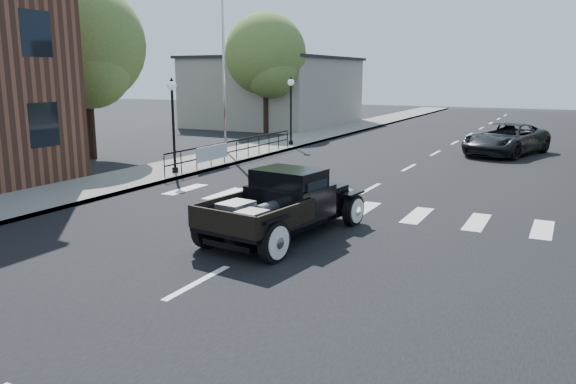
% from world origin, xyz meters
% --- Properties ---
extents(ground, '(120.00, 120.00, 0.00)m').
position_xyz_m(ground, '(0.00, 0.00, 0.00)').
color(ground, black).
rests_on(ground, ground).
extents(road, '(14.00, 80.00, 0.02)m').
position_xyz_m(road, '(0.00, 15.00, 0.01)').
color(road, black).
rests_on(road, ground).
extents(road_markings, '(12.00, 60.00, 0.06)m').
position_xyz_m(road_markings, '(0.00, 10.00, 0.00)').
color(road_markings, silver).
rests_on(road_markings, ground).
extents(sidewalk_left, '(3.00, 80.00, 0.15)m').
position_xyz_m(sidewalk_left, '(-8.50, 15.00, 0.07)').
color(sidewalk_left, gray).
rests_on(sidewalk_left, ground).
extents(low_building_left, '(10.00, 12.00, 5.00)m').
position_xyz_m(low_building_left, '(-15.00, 28.00, 2.50)').
color(low_building_left, '#A59D8A').
rests_on(low_building_left, ground).
extents(railing, '(0.08, 10.00, 1.00)m').
position_xyz_m(railing, '(-7.30, 10.00, 0.65)').
color(railing, black).
rests_on(railing, sidewalk_left).
extents(banner, '(0.04, 2.20, 0.60)m').
position_xyz_m(banner, '(-7.22, 8.00, 0.45)').
color(banner, silver).
rests_on(banner, sidewalk_left).
extents(lamp_post_b, '(0.36, 0.36, 3.62)m').
position_xyz_m(lamp_post_b, '(-7.60, 6.00, 1.96)').
color(lamp_post_b, black).
rests_on(lamp_post_b, sidewalk_left).
extents(lamp_post_c, '(0.36, 0.36, 3.62)m').
position_xyz_m(lamp_post_c, '(-7.60, 16.00, 1.96)').
color(lamp_post_c, black).
rests_on(lamp_post_c, sidewalk_left).
extents(flagpole, '(0.12, 0.12, 13.05)m').
position_xyz_m(flagpole, '(-9.20, 12.00, 6.67)').
color(flagpole, silver).
rests_on(flagpole, sidewalk_left).
extents(big_tree_near, '(5.39, 5.39, 7.91)m').
position_xyz_m(big_tree_near, '(-14.00, 8.00, 3.96)').
color(big_tree_near, '#556C2E').
rests_on(big_tree_near, ground).
extents(big_tree_far, '(5.37, 5.37, 7.88)m').
position_xyz_m(big_tree_far, '(-12.50, 22.00, 3.94)').
color(big_tree_far, '#556C2E').
rests_on(big_tree_far, ground).
extents(hotrod_pickup, '(2.89, 5.12, 1.69)m').
position_xyz_m(hotrod_pickup, '(0.02, 0.50, 0.84)').
color(hotrod_pickup, black).
rests_on(hotrod_pickup, ground).
extents(second_car, '(4.09, 6.02, 1.53)m').
position_xyz_m(second_car, '(3.15, 18.08, 0.77)').
color(second_car, black).
rests_on(second_car, ground).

